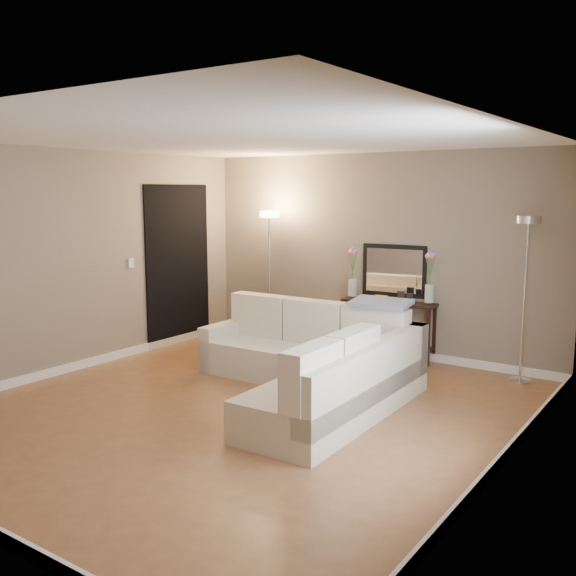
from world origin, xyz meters
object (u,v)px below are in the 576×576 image
Objects in this scene: console_table at (383,325)px; floor_lamp_unlit at (526,266)px; sectional_sofa at (316,364)px; floor_lamp_lit at (270,251)px.

floor_lamp_unlit reaches higher than console_table.
console_table is at bearing 176.51° from floor_lamp_unlit.
sectional_sofa is 1.77m from console_table.
floor_lamp_unlit is (1.65, 1.66, 0.98)m from sectional_sofa.
floor_lamp_lit is (-1.78, 1.61, 0.97)m from sectional_sofa.
console_table is (-0.10, 1.76, 0.09)m from sectional_sofa.
sectional_sofa reaches higher than console_table.
sectional_sofa is at bearing -134.91° from floor_lamp_unlit.
floor_lamp_lit is at bearing -179.27° from floor_lamp_unlit.
floor_lamp_lit is 0.99× the size of floor_lamp_unlit.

